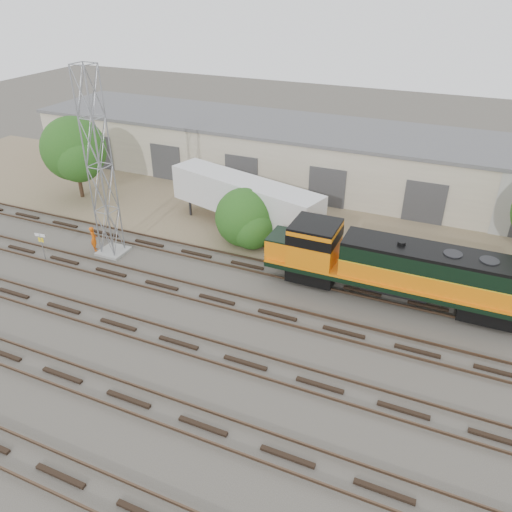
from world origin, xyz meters
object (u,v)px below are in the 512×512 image
at_px(signal_tower, 100,169).
at_px(worker, 94,239).
at_px(semi_trailer, 248,199).
at_px(locomotive, 393,267).

distance_m(signal_tower, worker, 5.54).
bearing_deg(semi_trailer, signal_tower, -119.49).
bearing_deg(signal_tower, worker, -170.95).
xyz_separation_m(locomotive, signal_tower, (-19.24, -2.10, 4.03)).
xyz_separation_m(locomotive, semi_trailer, (-11.91, 5.18, 0.29)).
height_order(signal_tower, semi_trailer, signal_tower).
height_order(signal_tower, worker, signal_tower).
height_order(locomotive, semi_trailer, locomotive).
xyz_separation_m(locomotive, worker, (-20.67, -2.33, -1.32)).
xyz_separation_m(signal_tower, semi_trailer, (7.33, 7.29, -3.74)).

